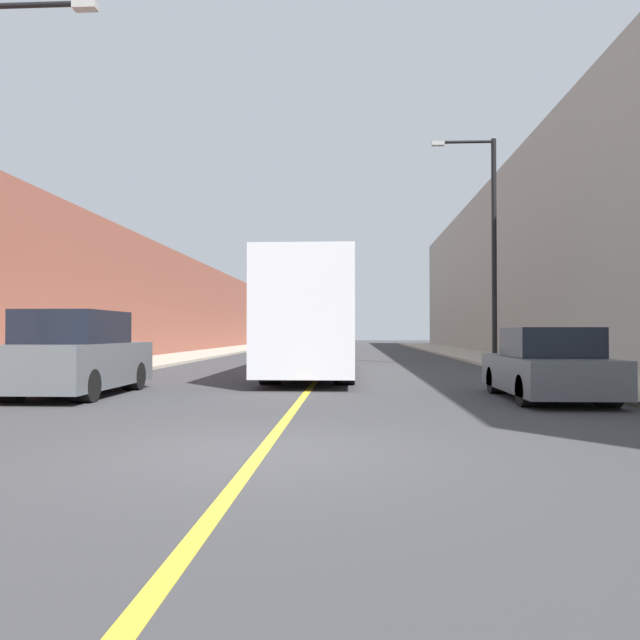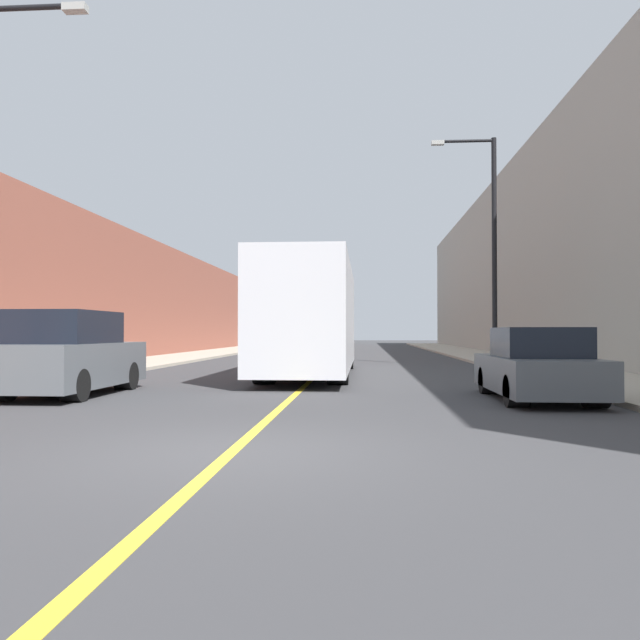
% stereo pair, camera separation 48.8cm
% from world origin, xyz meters
% --- Properties ---
extents(ground_plane, '(200.00, 200.00, 0.00)m').
position_xyz_m(ground_plane, '(0.00, 0.00, 0.00)').
color(ground_plane, '#38383A').
extents(sidewalk_left, '(3.62, 72.00, 0.12)m').
position_xyz_m(sidewalk_left, '(-8.24, 30.00, 0.06)').
color(sidewalk_left, '#A89E8C').
rests_on(sidewalk_left, ground).
extents(sidewalk_right, '(3.62, 72.00, 0.12)m').
position_xyz_m(sidewalk_right, '(8.24, 30.00, 0.06)').
color(sidewalk_right, '#A89E8C').
rests_on(sidewalk_right, ground).
extents(building_row_left, '(4.00, 72.00, 6.55)m').
position_xyz_m(building_row_left, '(-12.05, 30.00, 3.27)').
color(building_row_left, brown).
rests_on(building_row_left, ground).
extents(building_row_right, '(4.00, 72.00, 11.42)m').
position_xyz_m(building_row_right, '(12.05, 30.00, 5.71)').
color(building_row_right, gray).
rests_on(building_row_right, ground).
extents(road_center_line, '(0.16, 72.00, 0.01)m').
position_xyz_m(road_center_line, '(0.00, 30.00, 0.00)').
color(road_center_line, gold).
rests_on(road_center_line, ground).
extents(bus, '(2.57, 11.66, 3.57)m').
position_xyz_m(bus, '(-0.15, 13.17, 1.90)').
color(bus, silver).
rests_on(bus, ground).
extents(parked_suv_left, '(1.95, 4.46, 1.90)m').
position_xyz_m(parked_suv_left, '(-5.10, 6.33, 0.88)').
color(parked_suv_left, '#51565B').
rests_on(parked_suv_left, ground).
extents(car_right_near, '(1.86, 4.20, 1.52)m').
position_xyz_m(car_right_near, '(5.17, 5.98, 0.68)').
color(car_right_near, '#51565B').
rests_on(car_right_near, ground).
extents(street_lamp_right, '(2.56, 0.24, 9.05)m').
position_xyz_m(street_lamp_right, '(6.54, 17.82, 5.19)').
color(street_lamp_right, black).
rests_on(street_lamp_right, sidewalk_right).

